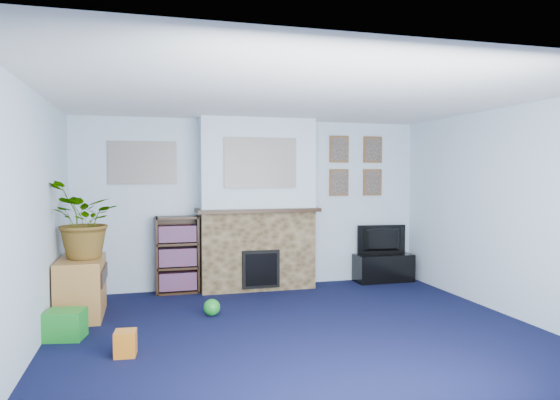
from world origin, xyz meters
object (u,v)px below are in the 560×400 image
object	(u,v)px
tv_stand	(383,267)
sideboard	(81,286)
television	(383,240)
bookshelf	(177,256)

from	to	relation	value
tv_stand	sideboard	size ratio (longest dim) A/B	1.01
television	bookshelf	size ratio (longest dim) A/B	0.72
television	bookshelf	distance (m)	3.06
bookshelf	sideboard	world-z (taller)	bookshelf
tv_stand	bookshelf	xyz separation A→B (m)	(-3.06, 0.08, 0.28)
tv_stand	sideboard	xyz separation A→B (m)	(-4.19, -0.81, 0.12)
tv_stand	television	world-z (taller)	television
television	bookshelf	bearing A→B (deg)	5.34
television	bookshelf	world-z (taller)	bookshelf
television	sideboard	xyz separation A→B (m)	(-4.19, -0.83, -0.28)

